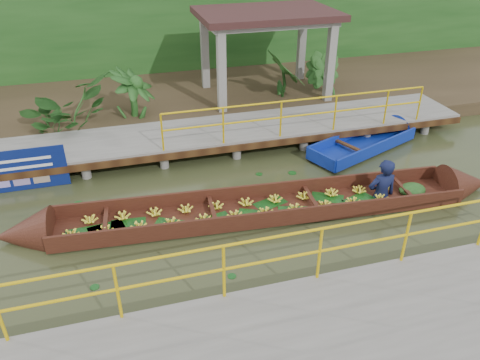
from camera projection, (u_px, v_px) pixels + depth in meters
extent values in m
plane|color=#2D341A|center=(226.00, 217.00, 10.49)|extent=(80.00, 80.00, 0.00)
cube|color=#312718|center=(173.00, 96.00, 16.62)|extent=(30.00, 8.00, 0.45)
cube|color=slate|center=(195.00, 134.00, 13.15)|extent=(16.00, 2.00, 0.15)
cube|color=#311B0D|center=(202.00, 152.00, 12.36)|extent=(16.00, 0.12, 0.18)
cylinder|color=#E0B60B|center=(301.00, 100.00, 12.47)|extent=(7.50, 0.05, 0.05)
cylinder|color=#E0B60B|center=(300.00, 115.00, 12.70)|extent=(7.50, 0.05, 0.05)
cylinder|color=#E0B60B|center=(300.00, 117.00, 12.72)|extent=(0.05, 0.05, 1.00)
cylinder|color=slate|center=(44.00, 175.00, 11.68)|extent=(0.24, 0.24, 0.55)
cylinder|color=slate|center=(48.00, 148.00, 13.01)|extent=(0.24, 0.24, 0.55)
cylinder|color=slate|center=(126.00, 165.00, 12.15)|extent=(0.24, 0.24, 0.55)
cylinder|color=slate|center=(122.00, 140.00, 13.48)|extent=(0.24, 0.24, 0.55)
cylinder|color=slate|center=(201.00, 155.00, 12.63)|extent=(0.24, 0.24, 0.55)
cylinder|color=slate|center=(190.00, 132.00, 13.96)|extent=(0.24, 0.24, 0.55)
cylinder|color=slate|center=(271.00, 146.00, 13.10)|extent=(0.24, 0.24, 0.55)
cylinder|color=slate|center=(254.00, 124.00, 14.43)|extent=(0.24, 0.24, 0.55)
cylinder|color=slate|center=(336.00, 138.00, 13.57)|extent=(0.24, 0.24, 0.55)
cylinder|color=slate|center=(314.00, 118.00, 14.91)|extent=(0.24, 0.24, 0.55)
cylinder|color=slate|center=(397.00, 130.00, 14.05)|extent=(0.24, 0.24, 0.55)
cylinder|color=slate|center=(370.00, 111.00, 15.38)|extent=(0.24, 0.24, 0.55)
cylinder|color=slate|center=(201.00, 155.00, 12.63)|extent=(0.24, 0.24, 0.55)
cube|color=slate|center=(358.00, 342.00, 7.09)|extent=(18.00, 2.40, 0.70)
cylinder|color=#E0B60B|center=(334.00, 227.00, 7.36)|extent=(10.00, 0.05, 0.05)
cylinder|color=#E0B60B|center=(331.00, 249.00, 7.59)|extent=(10.00, 0.05, 0.05)
cylinder|color=#E0B60B|center=(331.00, 251.00, 7.62)|extent=(0.05, 0.05, 1.00)
cube|color=slate|center=(222.00, 75.00, 14.21)|extent=(0.25, 0.25, 2.80)
cube|color=slate|center=(330.00, 66.00, 15.07)|extent=(0.25, 0.25, 2.80)
cube|color=slate|center=(205.00, 55.00, 16.21)|extent=(0.25, 0.25, 2.80)
cube|color=slate|center=(301.00, 48.00, 17.06)|extent=(0.25, 0.25, 2.80)
cube|color=slate|center=(266.00, 20.00, 14.98)|extent=(4.00, 2.60, 0.12)
cube|color=#341B1A|center=(266.00, 13.00, 14.88)|extent=(4.40, 3.00, 0.20)
cube|color=#184315|center=(160.00, 30.00, 17.80)|extent=(30.00, 0.80, 4.00)
cube|color=black|center=(263.00, 211.00, 10.57)|extent=(9.23, 1.86, 0.07)
cube|color=black|center=(257.00, 192.00, 10.98)|extent=(9.15, 0.78, 0.39)
cube|color=black|center=(269.00, 219.00, 10.01)|extent=(9.15, 0.78, 0.39)
cone|color=black|center=(23.00, 234.00, 9.65)|extent=(1.23, 1.19, 1.10)
cone|color=black|center=(466.00, 185.00, 11.40)|extent=(1.23, 1.19, 1.10)
ellipsoid|color=#184315|center=(412.00, 190.00, 11.14)|extent=(0.68, 0.55, 0.30)
imported|color=#0F1537|center=(387.00, 160.00, 10.56)|extent=(0.73, 0.50, 1.93)
cube|color=navy|center=(362.00, 147.00, 13.33)|extent=(3.55, 2.24, 0.11)
cube|color=navy|center=(349.00, 136.00, 13.61)|extent=(3.19, 1.35, 0.34)
cube|color=navy|center=(377.00, 149.00, 12.91)|extent=(3.19, 1.35, 0.34)
cube|color=navy|center=(321.00, 159.00, 12.35)|extent=(0.45, 0.97, 0.34)
cone|color=navy|center=(403.00, 128.00, 14.32)|extent=(0.99, 1.14, 0.96)
cube|color=#311B0D|center=(350.00, 146.00, 12.93)|extent=(0.49, 0.99, 0.06)
imported|color=#184315|center=(63.00, 103.00, 13.51)|extent=(1.07, 1.07, 1.34)
imported|color=#184315|center=(133.00, 97.00, 13.98)|extent=(1.07, 1.07, 1.34)
imported|color=#184315|center=(289.00, 82.00, 15.17)|extent=(1.07, 1.07, 1.34)
imported|color=#184315|center=(331.00, 78.00, 15.52)|extent=(1.07, 1.07, 1.34)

